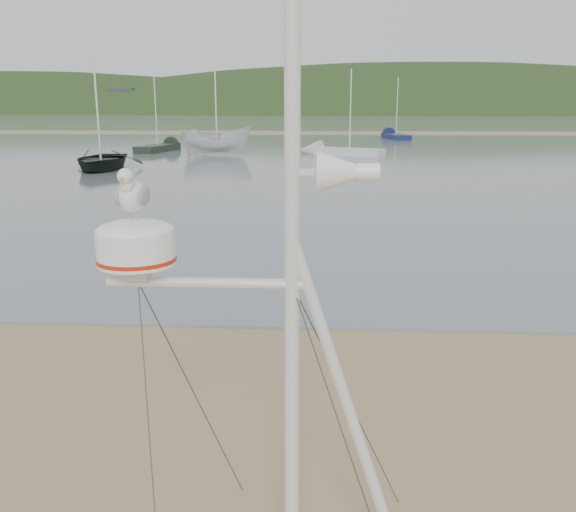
{
  "coord_description": "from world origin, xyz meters",
  "views": [
    {
      "loc": [
        2.45,
        -5.6,
        3.7
      ],
      "look_at": [
        2.1,
        1.0,
        2.03
      ],
      "focal_mm": 38.0,
      "sensor_mm": 36.0,
      "label": 1
    }
  ],
  "objects_px": {
    "mast_rig": "(283,445)",
    "sailboat_blue_far": "(391,136)",
    "boat_white": "(216,119)",
    "sailboat_white_near": "(328,151)",
    "boat_dark": "(98,121)",
    "sailboat_dark_mid": "(167,147)"
  },
  "relations": [
    {
      "from": "mast_rig",
      "to": "sailboat_blue_far",
      "type": "bearing_deg",
      "value": 82.94
    },
    {
      "from": "boat_white",
      "to": "sailboat_white_near",
      "type": "xyz_separation_m",
      "value": [
        7.98,
        0.21,
        -2.24
      ]
    },
    {
      "from": "mast_rig",
      "to": "sailboat_white_near",
      "type": "relative_size",
      "value": 0.81
    },
    {
      "from": "boat_dark",
      "to": "sailboat_dark_mid",
      "type": "bearing_deg",
      "value": 86.52
    },
    {
      "from": "mast_rig",
      "to": "boat_white",
      "type": "distance_m",
      "value": 40.55
    },
    {
      "from": "mast_rig",
      "to": "sailboat_dark_mid",
      "type": "distance_m",
      "value": 45.4
    },
    {
      "from": "sailboat_white_near",
      "to": "sailboat_dark_mid",
      "type": "height_order",
      "value": "sailboat_white_near"
    },
    {
      "from": "boat_dark",
      "to": "sailboat_dark_mid",
      "type": "distance_m",
      "value": 14.58
    },
    {
      "from": "mast_rig",
      "to": "boat_dark",
      "type": "xyz_separation_m",
      "value": [
        -11.9,
        29.46,
        1.44
      ]
    },
    {
      "from": "mast_rig",
      "to": "sailboat_white_near",
      "type": "height_order",
      "value": "sailboat_white_near"
    },
    {
      "from": "boat_white",
      "to": "sailboat_blue_far",
      "type": "distance_m",
      "value": 25.89
    },
    {
      "from": "boat_dark",
      "to": "sailboat_white_near",
      "type": "distance_m",
      "value": 16.77
    },
    {
      "from": "sailboat_blue_far",
      "to": "sailboat_dark_mid",
      "type": "relative_size",
      "value": 1.07
    },
    {
      "from": "sailboat_blue_far",
      "to": "boat_dark",
      "type": "bearing_deg",
      "value": -121.62
    },
    {
      "from": "sailboat_white_near",
      "to": "boat_dark",
      "type": "bearing_deg",
      "value": -140.12
    },
    {
      "from": "sailboat_white_near",
      "to": "boat_white",
      "type": "bearing_deg",
      "value": -178.52
    },
    {
      "from": "boat_dark",
      "to": "sailboat_blue_far",
      "type": "height_order",
      "value": "sailboat_blue_far"
    },
    {
      "from": "boat_dark",
      "to": "sailboat_white_near",
      "type": "relative_size",
      "value": 0.82
    },
    {
      "from": "boat_white",
      "to": "sailboat_white_near",
      "type": "height_order",
      "value": "sailboat_white_near"
    },
    {
      "from": "sailboat_white_near",
      "to": "mast_rig",
      "type": "bearing_deg",
      "value": -91.19
    },
    {
      "from": "mast_rig",
      "to": "sailboat_white_near",
      "type": "distance_m",
      "value": 40.12
    },
    {
      "from": "boat_dark",
      "to": "sailboat_white_near",
      "type": "height_order",
      "value": "sailboat_white_near"
    }
  ]
}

